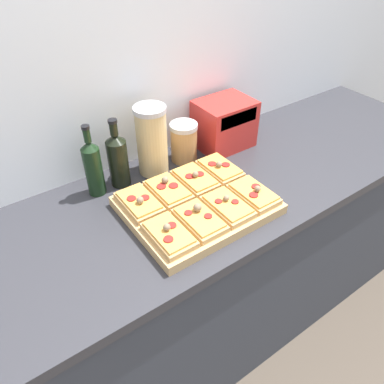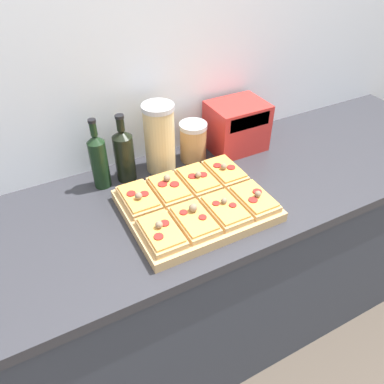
# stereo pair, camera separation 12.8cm
# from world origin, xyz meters

# --- Properties ---
(wall_back) EXTENTS (6.00, 0.06, 2.50)m
(wall_back) POSITION_xyz_m (0.00, 0.67, 1.25)
(wall_back) COLOR silver
(wall_back) RESTS_ON ground_plane
(kitchen_counter) EXTENTS (2.63, 0.67, 0.93)m
(kitchen_counter) POSITION_xyz_m (0.00, 0.32, 0.47)
(kitchen_counter) COLOR #333842
(kitchen_counter) RESTS_ON ground_plane
(cutting_board) EXTENTS (0.48, 0.39, 0.04)m
(cutting_board) POSITION_xyz_m (0.01, 0.25, 0.95)
(cutting_board) COLOR tan
(cutting_board) RESTS_ON kitchen_counter
(pizza_slice_back_left) EXTENTS (0.10, 0.18, 0.05)m
(pizza_slice_back_left) POSITION_xyz_m (-0.16, 0.34, 0.98)
(pizza_slice_back_left) COLOR tan
(pizza_slice_back_left) RESTS_ON cutting_board
(pizza_slice_back_midleft) EXTENTS (0.10, 0.18, 0.05)m
(pizza_slice_back_midleft) POSITION_xyz_m (-0.05, 0.34, 0.98)
(pizza_slice_back_midleft) COLOR tan
(pizza_slice_back_midleft) RESTS_ON cutting_board
(pizza_slice_back_midright) EXTENTS (0.10, 0.18, 0.05)m
(pizza_slice_back_midright) POSITION_xyz_m (0.07, 0.34, 0.98)
(pizza_slice_back_midright) COLOR tan
(pizza_slice_back_midright) RESTS_ON cutting_board
(pizza_slice_back_right) EXTENTS (0.10, 0.18, 0.05)m
(pizza_slice_back_right) POSITION_xyz_m (0.18, 0.34, 0.98)
(pizza_slice_back_right) COLOR tan
(pizza_slice_back_right) RESTS_ON cutting_board
(pizza_slice_front_left) EXTENTS (0.10, 0.18, 0.05)m
(pizza_slice_front_left) POSITION_xyz_m (-0.16, 0.15, 0.98)
(pizza_slice_front_left) COLOR tan
(pizza_slice_front_left) RESTS_ON cutting_board
(pizza_slice_front_midleft) EXTENTS (0.10, 0.18, 0.06)m
(pizza_slice_front_midleft) POSITION_xyz_m (-0.05, 0.15, 0.98)
(pizza_slice_front_midleft) COLOR tan
(pizza_slice_front_midleft) RESTS_ON cutting_board
(pizza_slice_front_midright) EXTENTS (0.10, 0.18, 0.05)m
(pizza_slice_front_midright) POSITION_xyz_m (0.07, 0.15, 0.98)
(pizza_slice_front_midright) COLOR tan
(pizza_slice_front_midright) RESTS_ON cutting_board
(pizza_slice_front_right) EXTENTS (0.10, 0.18, 0.05)m
(pizza_slice_front_right) POSITION_xyz_m (0.18, 0.15, 0.98)
(pizza_slice_front_right) COLOR tan
(pizza_slice_front_right) RESTS_ON cutting_board
(olive_oil_bottle) EXTENTS (0.06, 0.06, 0.27)m
(olive_oil_bottle) POSITION_xyz_m (-0.23, 0.53, 1.04)
(olive_oil_bottle) COLOR black
(olive_oil_bottle) RESTS_ON kitchen_counter
(wine_bottle) EXTENTS (0.07, 0.07, 0.27)m
(wine_bottle) POSITION_xyz_m (-0.14, 0.53, 1.04)
(wine_bottle) COLOR black
(wine_bottle) RESTS_ON kitchen_counter
(grain_jar_tall) EXTENTS (0.12, 0.12, 0.27)m
(grain_jar_tall) POSITION_xyz_m (0.01, 0.53, 1.07)
(grain_jar_tall) COLOR tan
(grain_jar_tall) RESTS_ON kitchen_counter
(grain_jar_short) EXTENTS (0.11, 0.11, 0.16)m
(grain_jar_short) POSITION_xyz_m (0.15, 0.53, 1.01)
(grain_jar_short) COLOR #AD7F4C
(grain_jar_short) RESTS_ON kitchen_counter
(toaster_oven) EXTENTS (0.25, 0.18, 0.20)m
(toaster_oven) POSITION_xyz_m (0.35, 0.53, 1.03)
(toaster_oven) COLOR red
(toaster_oven) RESTS_ON kitchen_counter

